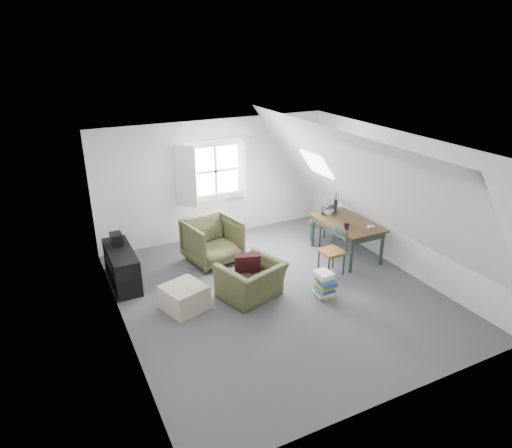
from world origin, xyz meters
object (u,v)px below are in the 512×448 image
dining_chair_far (324,222)px  dining_chair_near (333,250)px  magazine_stack (325,284)px  ottoman (184,297)px  dining_table (347,226)px  media_shelf (123,269)px  armchair_far (213,261)px  armchair_near (251,297)px

dining_chair_far → dining_chair_near: bearing=57.2°
magazine_stack → ottoman: bearing=163.1°
ottoman → magazine_stack: magazine_stack is taller
ottoman → dining_chair_near: bearing=-1.0°
dining_chair_far → dining_chair_near: dining_chair_far is taller
dining_table → media_shelf: size_ratio=1.14×
armchair_far → ottoman: size_ratio=1.56×
ottoman → magazine_stack: size_ratio=1.37×
dining_chair_near → magazine_stack: dining_chair_near is taller
dining_chair_far → magazine_stack: 2.15m
dining_chair_far → magazine_stack: dining_chair_far is taller
dining_chair_far → media_shelf: bearing=-7.9°
armchair_near → dining_chair_far: size_ratio=1.08×
magazine_stack → dining_table: bearing=41.6°
armchair_far → dining_chair_far: bearing=-16.3°
armchair_near → dining_table: bearing=176.3°
ottoman → dining_table: (3.46, 0.44, 0.42)m
dining_table → media_shelf: (-4.17, 0.78, -0.33)m
ottoman → armchair_far: bearing=53.2°
armchair_near → magazine_stack: (1.10, -0.52, 0.22)m
dining_table → dining_chair_near: dining_chair_near is taller
ottoman → media_shelf: 1.42m
armchair_near → dining_chair_near: 1.77m
armchair_far → magazine_stack: bearing=-69.9°
dining_table → magazine_stack: size_ratio=3.26×
dining_chair_near → ottoman: bearing=-92.6°
media_shelf → armchair_near: bearing=-34.2°
armchair_far → dining_chair_near: bearing=-48.4°
armchair_far → dining_table: bearing=-31.0°
media_shelf → dining_chair_far: bearing=1.3°
ottoman → dining_chair_far: 3.57m
ottoman → dining_table: dining_table is taller
armchair_near → armchair_far: 1.51m
armchair_near → ottoman: size_ratio=1.60×
armchair_far → ottoman: armchair_far is taller
media_shelf → ottoman: bearing=-56.8°
dining_chair_far → media_shelf: 4.11m
armchair_near → magazine_stack: 1.24m
armchair_far → dining_chair_near: size_ratio=1.10×
armchair_far → dining_chair_near: 2.32m
armchair_near → dining_chair_near: (1.71, 0.11, 0.44)m
armchair_far → media_shelf: (-1.72, -0.13, 0.29)m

